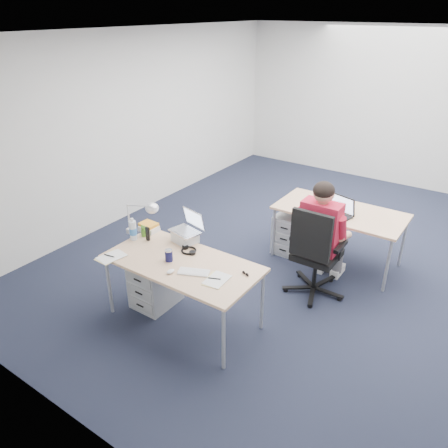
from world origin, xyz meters
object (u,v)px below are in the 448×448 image
(headphones, at_px, (189,250))
(dark_laptop, at_px, (336,206))
(silver_laptop, at_px, (185,228))
(can_koozie, at_px, (169,255))
(desk_far, at_px, (340,214))
(drawer_pedestal_far, at_px, (292,232))
(cordless_phone, at_px, (148,234))
(drawer_pedestal_near, at_px, (155,282))
(water_bottle, at_px, (133,229))
(book_stack, at_px, (149,227))
(computer_mouse, at_px, (171,271))
(desk_near, at_px, (182,266))
(sunglasses, at_px, (245,274))
(far_cup, at_px, (352,210))
(desk_lamp, at_px, (138,217))
(seated_person, at_px, (324,235))
(office_chair, at_px, (314,269))
(wireless_keyboard, at_px, (194,272))
(bear_figurine, at_px, (143,231))

(headphones, distance_m, dark_laptop, 1.94)
(silver_laptop, xyz_separation_m, can_koozie, (0.12, -0.41, -0.11))
(desk_far, bearing_deg, drawer_pedestal_far, -172.50)
(drawer_pedestal_far, xyz_separation_m, cordless_phone, (-0.87, -1.88, 0.53))
(drawer_pedestal_near, height_order, water_bottle, water_bottle)
(book_stack, relative_size, cordless_phone, 1.33)
(book_stack, bearing_deg, dark_laptop, 44.35)
(can_koozie, bearing_deg, computer_mouse, -45.58)
(desk_near, height_order, book_stack, book_stack)
(sunglasses, distance_m, dark_laptop, 1.75)
(cordless_phone, xyz_separation_m, dark_laptop, (1.47, 1.75, 0.05))
(drawer_pedestal_near, bearing_deg, dark_laptop, 54.37)
(drawer_pedestal_far, bearing_deg, cordless_phone, -114.78)
(silver_laptop, bearing_deg, dark_laptop, 67.09)
(cordless_phone, height_order, far_cup, cordless_phone)
(desk_lamp, bearing_deg, computer_mouse, -38.66)
(seated_person, relative_size, drawer_pedestal_near, 2.50)
(drawer_pedestal_far, distance_m, water_bottle, 2.28)
(drawer_pedestal_near, xyz_separation_m, far_cup, (1.47, 2.04, 0.51))
(seated_person, height_order, water_bottle, seated_person)
(seated_person, height_order, dark_laptop, seated_person)
(seated_person, bearing_deg, drawer_pedestal_near, -134.85)
(desk_lamp, bearing_deg, headphones, -8.96)
(drawer_pedestal_near, relative_size, silver_laptop, 1.62)
(desk_near, distance_m, book_stack, 0.82)
(computer_mouse, xyz_separation_m, headphones, (-0.12, 0.43, 0.00))
(desk_far, distance_m, seated_person, 0.66)
(drawer_pedestal_far, relative_size, desk_lamp, 1.14)
(office_chair, xyz_separation_m, water_bottle, (-1.67, -1.18, 0.54))
(silver_laptop, relative_size, water_bottle, 1.32)
(office_chair, xyz_separation_m, seated_person, (-0.00, 0.19, 0.37))
(desk_far, relative_size, drawer_pedestal_far, 2.91)
(water_bottle, height_order, far_cup, water_bottle)
(can_koozie, bearing_deg, dark_laptop, 63.15)
(drawer_pedestal_near, height_order, can_koozie, can_koozie)
(desk_far, bearing_deg, wireless_keyboard, -106.37)
(bear_figurine, distance_m, sunglasses, 1.36)
(computer_mouse, bearing_deg, far_cup, 69.38)
(water_bottle, xyz_separation_m, sunglasses, (1.40, 0.09, -0.12))
(drawer_pedestal_far, relative_size, can_koozie, 4.32)
(computer_mouse, bearing_deg, drawer_pedestal_near, 153.04)
(headphones, bearing_deg, dark_laptop, 81.31)
(computer_mouse, relative_size, dark_laptop, 0.25)
(dark_laptop, bearing_deg, wireless_keyboard, -92.87)
(desk_far, height_order, bear_figurine, bear_figurine)
(book_stack, bearing_deg, bear_figurine, -71.29)
(water_bottle, height_order, desk_lamp, desk_lamp)
(bear_figurine, xyz_separation_m, sunglasses, (1.36, -0.02, -0.06))
(headphones, height_order, dark_laptop, dark_laptop)
(book_stack, bearing_deg, cordless_phone, -49.60)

